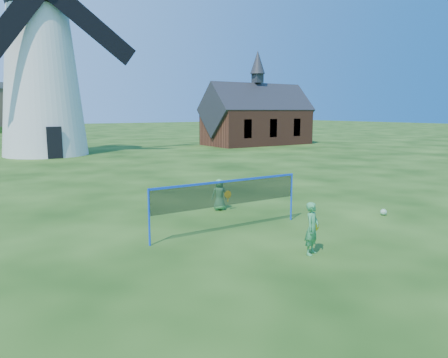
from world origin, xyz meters
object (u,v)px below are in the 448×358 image
at_px(windmill, 41,68).
at_px(play_ball, 384,212).
at_px(badminton_net, 228,194).
at_px(player_girl, 312,228).
at_px(chapel, 257,119).
at_px(player_boy, 219,194).

xyz_separation_m(windmill, play_ball, (5.54, -27.78, -6.74)).
xyz_separation_m(badminton_net, player_girl, (0.62, -2.85, -0.48)).
xyz_separation_m(badminton_net, play_ball, (5.59, -1.28, -1.03)).
height_order(windmill, badminton_net, windmill).
xyz_separation_m(chapel, play_ball, (-15.39, -27.22, -2.61)).
xyz_separation_m(badminton_net, player_boy, (1.30, 2.49, -0.57)).
xyz_separation_m(windmill, chapel, (20.93, -0.56, -4.13)).
xyz_separation_m(chapel, badminton_net, (-20.98, -25.94, -1.58)).
height_order(player_girl, player_boy, player_girl).
height_order(windmill, player_girl, windmill).
distance_m(chapel, player_girl, 35.33).
distance_m(chapel, badminton_net, 33.41).
bearing_deg(play_ball, player_girl, -162.40).
bearing_deg(windmill, play_ball, -78.72).
distance_m(windmill, chapel, 21.34).
relative_size(chapel, badminton_net, 2.26).
bearing_deg(chapel, badminton_net, -128.97).
distance_m(windmill, badminton_net, 27.11).
height_order(chapel, play_ball, chapel).
xyz_separation_m(player_boy, play_ball, (4.29, -3.77, -0.46)).
height_order(windmill, play_ball, windmill).
height_order(player_boy, play_ball, player_boy).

